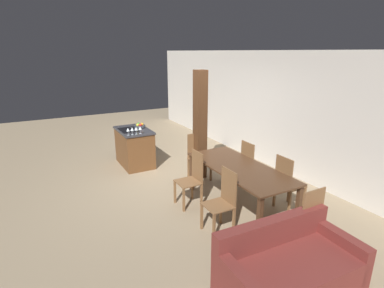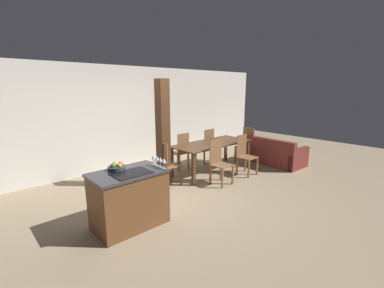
{
  "view_description": "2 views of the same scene",
  "coord_description": "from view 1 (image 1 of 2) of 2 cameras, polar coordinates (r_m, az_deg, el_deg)",
  "views": [
    {
      "loc": [
        5.48,
        -2.46,
        2.67
      ],
      "look_at": [
        0.6,
        0.2,
        0.95
      ],
      "focal_mm": 28.0,
      "sensor_mm": 36.0,
      "label": 1
    },
    {
      "loc": [
        -3.05,
        -3.78,
        2.15
      ],
      "look_at": [
        0.6,
        0.2,
        0.95
      ],
      "focal_mm": 24.0,
      "sensor_mm": 36.0,
      "label": 2
    }
  ],
  "objects": [
    {
      "name": "wine_glass_near",
      "position": [
        6.72,
        -12.1,
        2.68
      ],
      "size": [
        0.08,
        0.08,
        0.17
      ],
      "color": "silver",
      "rests_on": "kitchen_island"
    },
    {
      "name": "dining_table",
      "position": [
        5.28,
        8.97,
        -5.19
      ],
      "size": [
        2.15,
        0.91,
        0.77
      ],
      "color": "#51331E",
      "rests_on": "ground_plane"
    },
    {
      "name": "wall_back",
      "position": [
        7.52,
        13.57,
        6.62
      ],
      "size": [
        11.2,
        0.08,
        2.7
      ],
      "color": "silver",
      "rests_on": "ground_plane"
    },
    {
      "name": "dining_chair_head_end",
      "position": [
        6.47,
        1.1,
        -2.29
      ],
      "size": [
        0.4,
        0.4,
        0.99
      ],
      "rotation": [
        0.0,
        0.0,
        1.57
      ],
      "color": "brown",
      "rests_on": "ground_plane"
    },
    {
      "name": "dining_chair_far_right",
      "position": [
        5.45,
        17.68,
        -7.03
      ],
      "size": [
        0.4,
        0.4,
        0.99
      ],
      "rotation": [
        0.0,
        0.0,
        3.14
      ],
      "color": "brown",
      "rests_on": "ground_plane"
    },
    {
      "name": "kitchen_island",
      "position": [
        7.39,
        -10.89,
        -0.59
      ],
      "size": [
        1.12,
        0.7,
        0.9
      ],
      "color": "brown",
      "rests_on": "ground_plane"
    },
    {
      "name": "dining_chair_far_left",
      "position": [
        6.09,
        11.2,
        -3.91
      ],
      "size": [
        0.4,
        0.4,
        0.99
      ],
      "rotation": [
        0.0,
        0.0,
        3.14
      ],
      "color": "brown",
      "rests_on": "ground_plane"
    },
    {
      "name": "wine_glass_end",
      "position": [
        6.8,
        -9.87,
        2.98
      ],
      "size": [
        0.08,
        0.08,
        0.17
      ],
      "color": "silver",
      "rests_on": "kitchen_island"
    },
    {
      "name": "dining_chair_foot_end",
      "position": [
        4.42,
        20.63,
        -13.26
      ],
      "size": [
        0.4,
        0.4,
        0.99
      ],
      "rotation": [
        0.0,
        0.0,
        -1.57
      ],
      "color": "brown",
      "rests_on": "ground_plane"
    },
    {
      "name": "timber_post",
      "position": [
        6.34,
        1.54,
        3.43
      ],
      "size": [
        0.23,
        0.23,
        2.32
      ],
      "color": "#4C2D19",
      "rests_on": "ground_plane"
    },
    {
      "name": "dining_chair_near_left",
      "position": [
        5.38,
        -0.01,
        -6.47
      ],
      "size": [
        0.4,
        0.4,
        0.99
      ],
      "color": "brown",
      "rests_on": "ground_plane"
    },
    {
      "name": "dining_chair_near_right",
      "position": [
        4.64,
        5.81,
        -10.65
      ],
      "size": [
        0.4,
        0.4,
        0.99
      ],
      "color": "brown",
      "rests_on": "ground_plane"
    },
    {
      "name": "wine_glass_far",
      "position": [
        6.77,
        -10.61,
        2.88
      ],
      "size": [
        0.08,
        0.08,
        0.17
      ],
      "color": "silver",
      "rests_on": "kitchen_island"
    },
    {
      "name": "wine_glass_middle",
      "position": [
        6.74,
        -11.35,
        2.78
      ],
      "size": [
        0.08,
        0.08,
        0.17
      ],
      "color": "silver",
      "rests_on": "kitchen_island"
    },
    {
      "name": "couch",
      "position": [
        3.91,
        17.95,
        -21.77
      ],
      "size": [
        0.91,
        1.67,
        0.76
      ],
      "rotation": [
        0.0,
        0.0,
        1.53
      ],
      "color": "maroon",
      "rests_on": "ground_plane"
    },
    {
      "name": "fruit_bowl",
      "position": [
        7.39,
        -9.94,
        3.42
      ],
      "size": [
        0.27,
        0.27,
        0.11
      ],
      "color": "#383D47",
      "rests_on": "kitchen_island"
    },
    {
      "name": "ground_plane",
      "position": [
        6.57,
        -4.07,
        -6.81
      ],
      "size": [
        16.0,
        16.0,
        0.0
      ],
      "primitive_type": "plane",
      "color": "#9E896B"
    }
  ]
}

